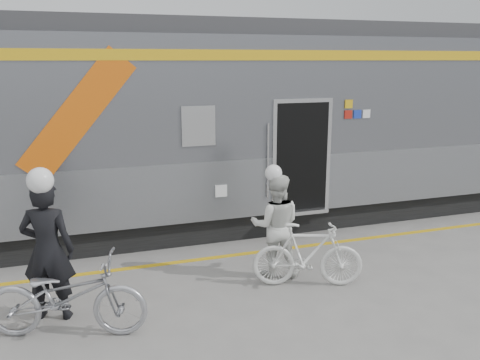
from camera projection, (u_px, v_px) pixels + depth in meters
name	position (u px, v px, depth m)	size (l,w,h in m)	color
ground	(232.00, 319.00, 6.77)	(90.00, 90.00, 0.00)	slate
train	(171.00, 127.00, 10.18)	(24.00, 3.17, 4.10)	black
safety_strip	(194.00, 260.00, 8.75)	(24.00, 0.12, 0.01)	gold
man	(48.00, 250.00, 6.61)	(0.69, 0.45, 1.90)	black
bicycle_left	(67.00, 296.00, 6.27)	(0.69, 1.99, 1.04)	#A2A3A9
woman	(276.00, 225.00, 8.00)	(0.80, 0.63, 1.65)	silver
bicycle_right	(308.00, 255.00, 7.66)	(0.47, 1.67, 1.00)	silver
helmet_man	(40.00, 167.00, 6.36)	(0.33, 0.33, 0.33)	white
helmet_woman	(277.00, 166.00, 7.78)	(0.26, 0.26, 0.26)	white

